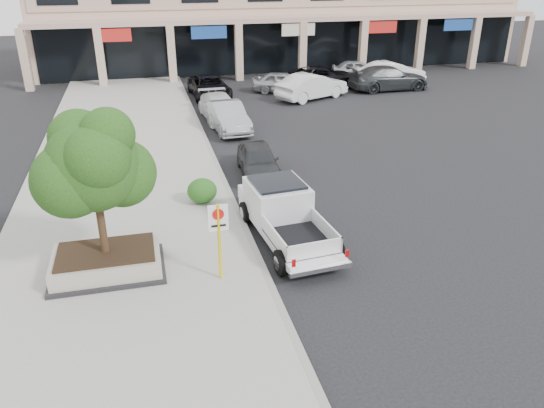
# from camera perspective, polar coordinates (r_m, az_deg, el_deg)

# --- Properties ---
(ground) EXTENTS (120.00, 120.00, 0.00)m
(ground) POSITION_cam_1_polar(r_m,az_deg,el_deg) (16.30, 4.22, -6.18)
(ground) COLOR black
(ground) RESTS_ON ground
(sidewalk) EXTENTS (8.00, 52.00, 0.15)m
(sidewalk) POSITION_cam_1_polar(r_m,az_deg,el_deg) (20.96, -15.50, 0.51)
(sidewalk) COLOR gray
(sidewalk) RESTS_ON ground
(curb) EXTENTS (0.20, 52.00, 0.15)m
(curb) POSITION_cam_1_polar(r_m,az_deg,el_deg) (21.16, -4.81, 1.59)
(curb) COLOR gray
(curb) RESTS_ON ground
(strip_mall) EXTENTS (40.55, 12.43, 9.50)m
(strip_mall) POSITION_cam_1_polar(r_m,az_deg,el_deg) (48.94, 0.85, 20.49)
(strip_mall) COLOR #C9A68D
(strip_mall) RESTS_ON ground
(planter) EXTENTS (3.20, 2.20, 0.68)m
(planter) POSITION_cam_1_polar(r_m,az_deg,el_deg) (16.04, -17.30, -5.94)
(planter) COLOR black
(planter) RESTS_ON sidewalk
(planter_tree) EXTENTS (2.90, 2.55, 4.00)m
(planter_tree) POSITION_cam_1_polar(r_m,az_deg,el_deg) (14.96, -18.18, 4.16)
(planter_tree) COLOR black
(planter_tree) RESTS_ON planter
(no_parking_sign) EXTENTS (0.55, 0.09, 2.30)m
(no_parking_sign) POSITION_cam_1_polar(r_m,az_deg,el_deg) (14.53, -5.74, -2.98)
(no_parking_sign) COLOR yellow
(no_parking_sign) RESTS_ON sidewalk
(hedge) EXTENTS (1.10, 0.99, 0.93)m
(hedge) POSITION_cam_1_polar(r_m,az_deg,el_deg) (19.73, -7.53, 1.41)
(hedge) COLOR #224E16
(hedge) RESTS_ON sidewalk
(pickup_truck) EXTENTS (2.53, 5.66, 1.73)m
(pickup_truck) POSITION_cam_1_polar(r_m,az_deg,el_deg) (17.01, 1.69, -1.41)
(pickup_truck) COLOR silver
(pickup_truck) RESTS_ON ground
(curb_car_a) EXTENTS (1.88, 4.03, 1.34)m
(curb_car_a) POSITION_cam_1_polar(r_m,az_deg,el_deg) (22.49, -1.49, 4.73)
(curb_car_a) COLOR #282B2D
(curb_car_a) RESTS_ON ground
(curb_car_b) EXTENTS (1.91, 4.65, 1.50)m
(curb_car_b) POSITION_cam_1_polar(r_m,az_deg,el_deg) (28.85, -4.77, 9.35)
(curb_car_b) COLOR #97999F
(curb_car_b) RESTS_ON ground
(curb_car_c) EXTENTS (2.17, 4.83, 1.38)m
(curb_car_c) POSITION_cam_1_polar(r_m,az_deg,el_deg) (31.02, -5.65, 10.29)
(curb_car_c) COLOR silver
(curb_car_c) RESTS_ON ground
(curb_car_d) EXTENTS (2.58, 5.17, 1.41)m
(curb_car_d) POSITION_cam_1_polar(r_m,az_deg,el_deg) (36.34, -6.74, 12.40)
(curb_car_d) COLOR black
(curb_car_d) RESTS_ON ground
(lot_car_a) EXTENTS (4.50, 3.20, 1.42)m
(lot_car_a) POSITION_cam_1_polar(r_m,az_deg,el_deg) (37.47, 1.18, 12.95)
(lot_car_a) COLOR #94959B
(lot_car_a) RESTS_ON ground
(lot_car_b) EXTENTS (5.34, 3.74, 1.67)m
(lot_car_b) POSITION_cam_1_polar(r_m,az_deg,el_deg) (35.78, 4.31, 12.52)
(lot_car_b) COLOR silver
(lot_car_b) RESTS_ON ground
(lot_car_c) EXTENTS (5.80, 2.52, 1.66)m
(lot_car_c) POSITION_cam_1_polar(r_m,az_deg,el_deg) (39.18, 12.44, 13.09)
(lot_car_c) COLOR #2C2F31
(lot_car_c) RESTS_ON ground
(lot_car_d) EXTENTS (5.56, 3.59, 1.43)m
(lot_car_d) POSITION_cam_1_polar(r_m,az_deg,el_deg) (39.62, 5.51, 13.49)
(lot_car_d) COLOR black
(lot_car_d) RESTS_ON ground
(lot_car_e) EXTENTS (4.28, 2.48, 1.37)m
(lot_car_e) POSITION_cam_1_polar(r_m,az_deg,el_deg) (42.97, 9.15, 14.14)
(lot_car_e) COLOR #A5A8AD
(lot_car_e) RESTS_ON ground
(lot_car_f) EXTENTS (5.27, 2.46, 1.67)m
(lot_car_f) POSITION_cam_1_polar(r_m,az_deg,el_deg) (40.93, 12.69, 13.56)
(lot_car_f) COLOR white
(lot_car_f) RESTS_ON ground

